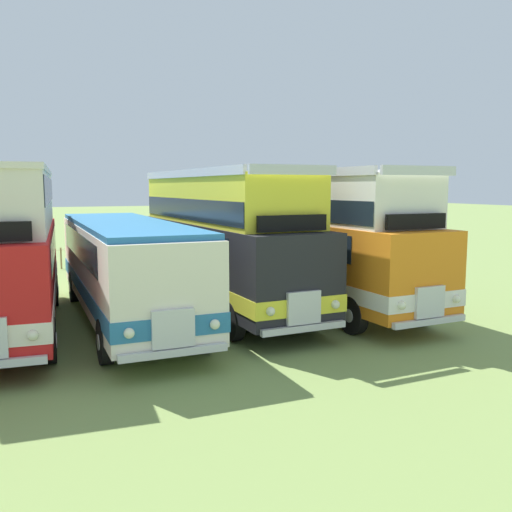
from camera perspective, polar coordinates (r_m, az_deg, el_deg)
name	(u,v)px	position (r m, az deg, el deg)	size (l,w,h in m)	color
bus_sixth_in_row	(4,243)	(16.59, -24.60, 1.27)	(3.11, 10.13, 4.49)	red
bus_seventh_in_row	(124,263)	(16.71, -13.46, -0.70)	(2.71, 11.09, 2.99)	silver
bus_eighth_in_row	(224,238)	(17.71, -3.37, 1.88)	(3.00, 10.19, 4.52)	black
bus_ninth_in_row	(312,234)	(18.99, 5.83, 2.23)	(3.07, 11.42, 4.52)	orange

